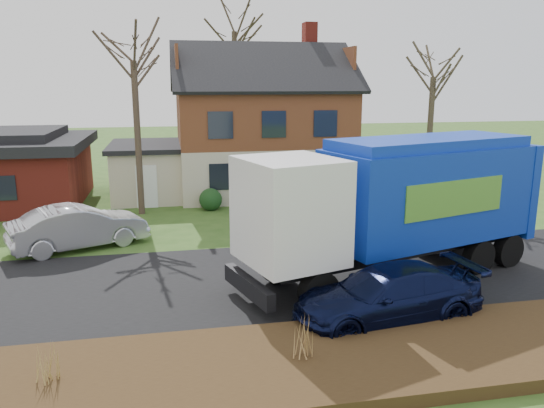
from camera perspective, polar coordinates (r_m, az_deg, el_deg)
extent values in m
plane|color=#2D4E1A|center=(16.65, 0.33, -8.18)|extent=(120.00, 120.00, 0.00)
cube|color=black|center=(16.64, 0.33, -8.14)|extent=(80.00, 7.00, 0.02)
cube|color=#322010|center=(11.92, 5.59, -16.53)|extent=(80.00, 3.50, 0.30)
cube|color=beige|center=(30.02, -1.21, 4.06)|extent=(9.00, 7.50, 2.70)
cube|color=#512817|center=(29.71, -1.24, 9.31)|extent=(9.00, 7.50, 2.80)
cube|color=maroon|center=(31.37, 4.06, 17.45)|extent=(0.70, 0.90, 1.60)
cube|color=beige|center=(29.12, -13.17, 3.35)|extent=(3.50, 5.50, 2.60)
cube|color=black|center=(28.93, -13.31, 6.12)|extent=(3.90, 5.90, 0.24)
cylinder|color=black|center=(14.42, 5.06, -9.29)|extent=(1.17, 0.68, 1.11)
cylinder|color=black|center=(16.22, 0.70, -6.67)|extent=(1.17, 0.68, 1.11)
cylinder|color=black|center=(18.30, 21.34, -5.28)|extent=(1.17, 0.68, 1.11)
cylinder|color=black|center=(19.74, 16.43, -3.59)|extent=(1.17, 0.68, 1.11)
cylinder|color=black|center=(19.34, 24.04, -4.56)|extent=(1.17, 0.68, 1.11)
cylinder|color=black|center=(20.72, 19.19, -3.02)|extent=(1.17, 0.68, 1.11)
cube|color=black|center=(17.31, 13.50, -4.53)|extent=(9.16, 3.91, 0.37)
cube|color=white|center=(14.58, 1.93, -0.69)|extent=(3.13, 3.27, 2.89)
cube|color=black|center=(14.00, -2.24, -0.59)|extent=(0.77, 2.27, 0.96)
cube|color=black|center=(14.61, -2.54, -8.81)|extent=(1.04, 2.63, 0.48)
cube|color=#0D30A5|center=(17.58, 16.27, 1.16)|extent=(7.22, 4.52, 2.89)
cube|color=#0D30A5|center=(17.33, 16.60, 6.35)|extent=(6.82, 4.12, 0.32)
cube|color=#0D30A5|center=(20.15, 23.37, 1.76)|extent=(1.15, 2.72, 3.10)
cube|color=#4E902F|center=(16.52, 19.15, 0.60)|extent=(3.69, 1.17, 1.07)
cube|color=#4E902F|center=(18.43, 13.00, 2.22)|extent=(3.69, 1.17, 1.07)
imported|color=#B5B7BD|center=(20.77, -20.07, -2.33)|extent=(5.15, 3.50, 1.61)
imported|color=black|center=(13.99, 12.29, -9.55)|extent=(5.18, 2.65, 1.44)
cylinder|color=#423328|center=(24.92, -14.24, 6.73)|extent=(0.29, 0.29, 6.92)
cylinder|color=#433928|center=(27.74, 16.55, 6.49)|extent=(0.29, 0.29, 6.25)
cylinder|color=#3B3123|center=(38.58, -3.97, 11.05)|extent=(0.36, 0.36, 9.43)
cone|color=#A38948|center=(11.56, -23.16, -15.46)|extent=(0.04, 0.04, 0.82)
cone|color=#A38948|center=(11.59, -23.84, -15.45)|extent=(0.04, 0.04, 0.82)
cone|color=#A38948|center=(11.53, -22.47, -15.47)|extent=(0.04, 0.04, 0.82)
cone|color=#A38948|center=(11.65, -23.05, -15.21)|extent=(0.04, 0.04, 0.82)
cone|color=#A38948|center=(11.46, -23.27, -15.71)|extent=(0.04, 0.04, 0.82)
cone|color=#9B7544|center=(11.52, 3.36, -14.07)|extent=(0.04, 0.04, 0.96)
cone|color=#9B7544|center=(11.48, 2.61, -14.14)|extent=(0.04, 0.04, 0.96)
cone|color=#9B7544|center=(11.55, 4.11, -13.99)|extent=(0.04, 0.04, 0.96)
cone|color=#9B7544|center=(11.62, 3.21, -13.81)|extent=(0.04, 0.04, 0.96)
cone|color=#9B7544|center=(11.41, 3.52, -14.34)|extent=(0.04, 0.04, 0.96)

